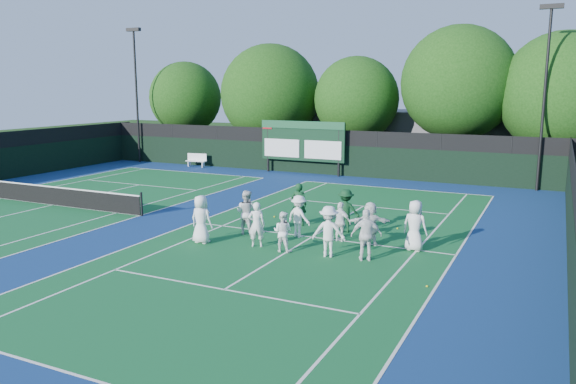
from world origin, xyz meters
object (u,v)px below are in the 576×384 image
at_px(coach_left, 299,204).
at_px(scoreboard, 302,141).
at_px(tennis_net, 53,195).
at_px(bench, 197,160).

bearing_deg(coach_left, scoreboard, -80.12).
relative_size(tennis_net, bench, 7.18).
distance_m(tennis_net, coach_left, 12.84).
relative_size(scoreboard, coach_left, 3.28).
height_order(tennis_net, coach_left, coach_left).
height_order(scoreboard, tennis_net, scoreboard).
bearing_deg(tennis_net, scoreboard, 64.40).
relative_size(bench, coach_left, 0.86).
bearing_deg(scoreboard, coach_left, -66.26).
distance_m(scoreboard, tennis_net, 16.26).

